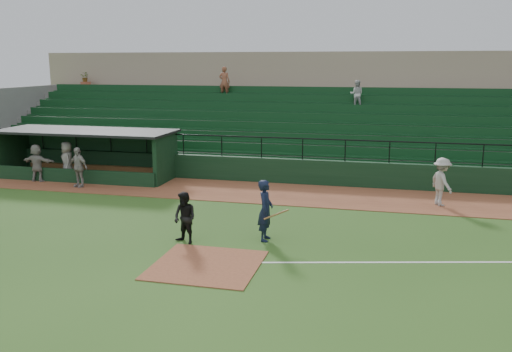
# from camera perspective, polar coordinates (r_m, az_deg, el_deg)

# --- Properties ---
(ground) EXTENTS (90.00, 90.00, 0.00)m
(ground) POSITION_cam_1_polar(r_m,az_deg,el_deg) (16.66, -4.13, -8.16)
(ground) COLOR #2C511A
(ground) RESTS_ON ground
(warning_track) EXTENTS (40.00, 4.00, 0.03)m
(warning_track) POSITION_cam_1_polar(r_m,az_deg,el_deg) (24.07, 1.70, -1.81)
(warning_track) COLOR brown
(warning_track) RESTS_ON ground
(home_plate_dirt) EXTENTS (3.00, 3.00, 0.03)m
(home_plate_dirt) POSITION_cam_1_polar(r_m,az_deg,el_deg) (15.76, -5.25, -9.31)
(home_plate_dirt) COLOR brown
(home_plate_dirt) RESTS_ON ground
(foul_line) EXTENTS (17.49, 4.44, 0.01)m
(foul_line) POSITION_cam_1_polar(r_m,az_deg,el_deg) (17.35, 23.60, -8.32)
(foul_line) COLOR white
(foul_line) RESTS_ON ground
(stadium_structure) EXTENTS (38.00, 13.08, 6.40)m
(stadium_structure) POSITION_cam_1_polar(r_m,az_deg,el_deg) (31.90, 4.91, 5.69)
(stadium_structure) COLOR black
(stadium_structure) RESTS_ON ground
(dugout) EXTENTS (8.90, 3.20, 2.42)m
(dugout) POSITION_cam_1_polar(r_m,az_deg,el_deg) (28.81, -16.95, 2.62)
(dugout) COLOR black
(dugout) RESTS_ON ground
(batter_at_plate) EXTENTS (1.05, 0.75, 2.01)m
(batter_at_plate) POSITION_cam_1_polar(r_m,az_deg,el_deg) (17.55, 1.01, -3.64)
(batter_at_plate) COLOR black
(batter_at_plate) RESTS_ON ground
(umpire) EXTENTS (1.00, 0.91, 1.67)m
(umpire) POSITION_cam_1_polar(r_m,az_deg,el_deg) (17.46, -7.51, -4.40)
(umpire) COLOR black
(umpire) RESTS_ON ground
(runner) EXTENTS (1.22, 1.45, 1.95)m
(runner) POSITION_cam_1_polar(r_m,az_deg,el_deg) (22.99, 18.98, -0.58)
(runner) COLOR #A39F99
(runner) RESTS_ON warning_track
(dugout_player_a) EXTENTS (1.17, 0.72, 1.86)m
(dugout_player_a) POSITION_cam_1_polar(r_m,az_deg,el_deg) (26.35, -18.24, 0.89)
(dugout_player_a) COLOR #9D9793
(dugout_player_a) RESTS_ON warning_track
(dugout_player_b) EXTENTS (1.06, 1.10, 1.90)m
(dugout_player_b) POSITION_cam_1_polar(r_m,az_deg,el_deg) (28.08, -19.26, 1.51)
(dugout_player_b) COLOR gray
(dugout_player_b) RESTS_ON warning_track
(dugout_player_c) EXTENTS (1.70, 0.59, 1.82)m
(dugout_player_c) POSITION_cam_1_polar(r_m,az_deg,el_deg) (28.31, -22.09, 1.30)
(dugout_player_c) COLOR gray
(dugout_player_c) RESTS_ON warning_track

